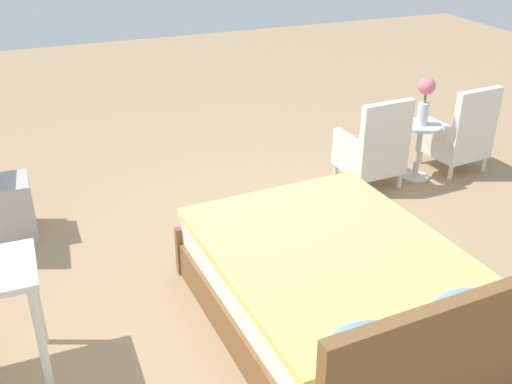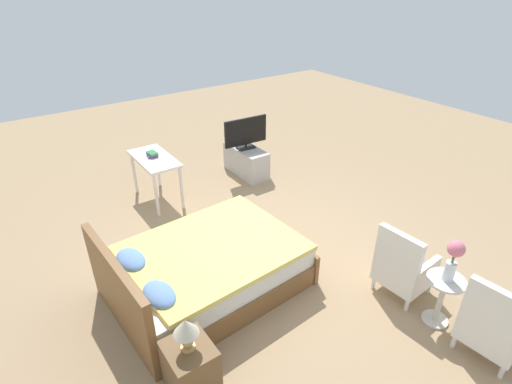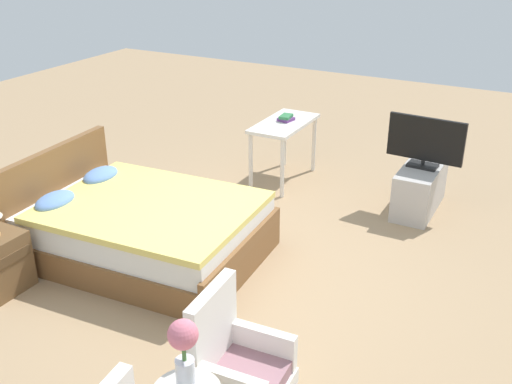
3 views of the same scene
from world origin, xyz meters
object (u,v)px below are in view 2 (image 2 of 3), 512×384
at_px(flower_vase, 454,257).
at_px(bed, 204,270).
at_px(table_lamp, 186,330).
at_px(tv_stand, 246,161).
at_px(nightstand, 191,368).
at_px(armchair_by_window_right, 403,268).
at_px(armchair_by_window_left, 493,325).
at_px(book_stack, 152,154).
at_px(tv_flatscreen, 246,133).
at_px(side_table, 442,295).
at_px(vanity_desk, 155,164).

bearing_deg(flower_vase, bed, 44.04).
distance_m(table_lamp, tv_stand, 4.44).
xyz_separation_m(flower_vase, nightstand, (0.81, 2.55, -0.61)).
bearing_deg(armchair_by_window_right, bed, 53.52).
xyz_separation_m(armchair_by_window_left, table_lamp, (1.33, 2.57, 0.38)).
distance_m(nightstand, table_lamp, 0.48).
distance_m(armchair_by_window_right, book_stack, 4.04).
height_order(nightstand, tv_flatscreen, tv_flatscreen).
relative_size(bed, flower_vase, 4.73).
bearing_deg(bed, side_table, -135.96).
relative_size(side_table, table_lamp, 1.78).
distance_m(armchair_by_window_left, tv_flatscreen, 4.73).
distance_m(bed, vanity_desk, 2.39).
xyz_separation_m(table_lamp, tv_stand, (3.36, -2.85, -0.49)).
distance_m(table_lamp, tv_flatscreen, 4.41).
bearing_deg(table_lamp, book_stack, -18.11).
xyz_separation_m(nightstand, tv_flatscreen, (3.36, -2.85, 0.55)).
height_order(side_table, tv_flatscreen, tv_flatscreen).
relative_size(table_lamp, book_stack, 1.63).
height_order(bed, tv_stand, bed).
bearing_deg(tv_flatscreen, tv_stand, 176.49).
relative_size(bed, tv_stand, 2.35).
xyz_separation_m(side_table, tv_flatscreen, (4.17, -0.31, 0.45)).
bearing_deg(tv_stand, armchair_by_window_left, 176.58).
bearing_deg(side_table, flower_vase, 0.00).
bearing_deg(tv_flatscreen, vanity_desk, 88.69).
xyz_separation_m(nightstand, table_lamp, (-0.00, 0.00, 0.48)).
distance_m(armchair_by_window_right, flower_vase, 0.72).
bearing_deg(table_lamp, side_table, -107.59).
xyz_separation_m(armchair_by_window_left, armchair_by_window_right, (1.04, 0.00, 0.00)).
relative_size(armchair_by_window_right, side_table, 1.57).
height_order(side_table, book_stack, book_stack).
xyz_separation_m(table_lamp, book_stack, (3.46, -1.13, 0.05)).
xyz_separation_m(side_table, vanity_desk, (4.21, 1.41, 0.28)).
distance_m(side_table, tv_stand, 4.18).
height_order(armchair_by_window_left, table_lamp, armchair_by_window_left).
bearing_deg(side_table, tv_stand, -4.22).
height_order(nightstand, table_lamp, table_lamp).
xyz_separation_m(nightstand, tv_stand, (3.36, -2.85, -0.01)).
bearing_deg(vanity_desk, book_stack, 1.84).
distance_m(armchair_by_window_left, nightstand, 2.90).
relative_size(side_table, book_stack, 2.91).
bearing_deg(armchair_by_window_right, tv_flatscreen, -4.40).
bearing_deg(vanity_desk, table_lamp, 161.59).
bearing_deg(vanity_desk, armchair_by_window_left, -163.09).
height_order(side_table, flower_vase, flower_vase).
xyz_separation_m(bed, armchair_by_window_right, (-1.37, -1.85, 0.08)).
relative_size(tv_stand, tv_flatscreen, 1.15).
distance_m(tv_flatscreen, book_stack, 1.73).
height_order(bed, side_table, bed).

